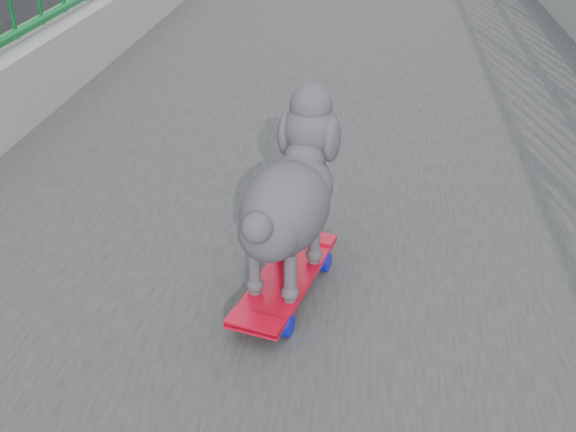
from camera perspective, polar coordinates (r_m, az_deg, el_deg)
The scene contains 2 objects.
skateboard at distance 1.81m, azimuth -0.20°, elevation -5.51°, with size 0.25×0.50×0.06m.
poodle at distance 1.71m, azimuth 0.12°, elevation 1.72°, with size 0.29×0.50×0.43m.
Camera 1 is at (0.10, 2.31, 8.10)m, focal length 42.00 mm.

